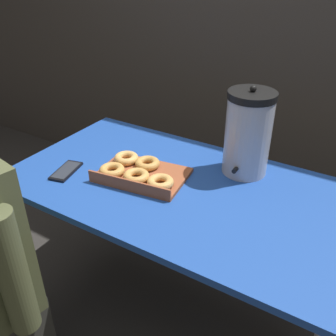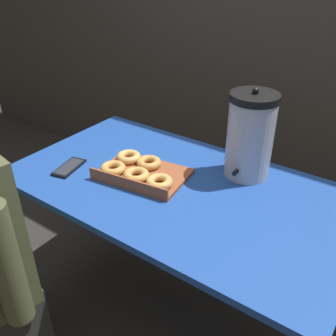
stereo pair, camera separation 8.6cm
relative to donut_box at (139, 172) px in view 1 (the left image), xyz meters
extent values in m
plane|color=#2D2B28|center=(0.16, 0.04, -0.78)|extent=(12.00, 12.00, 0.00)
cube|color=#38332D|center=(0.16, 1.12, 0.49)|extent=(6.00, 0.10, 2.53)
cube|color=#1E479E|center=(0.16, 0.04, -0.04)|extent=(1.37, 0.77, 0.03)
cylinder|color=#ADADB2|center=(-0.47, -0.30, -0.41)|extent=(0.03, 0.03, 0.73)
cylinder|color=#ADADB2|center=(-0.47, 0.37, -0.41)|extent=(0.03, 0.03, 0.73)
cube|color=brown|center=(0.01, 0.01, -0.01)|extent=(0.38, 0.29, 0.02)
cube|color=brown|center=(0.03, -0.11, 0.01)|extent=(0.35, 0.06, 0.04)
torus|color=tan|center=(-0.09, -0.06, 0.01)|extent=(0.15, 0.15, 0.03)
torus|color=tan|center=(0.02, -0.04, 0.01)|extent=(0.11, 0.11, 0.03)
torus|color=#DCA357|center=(0.12, -0.03, 0.01)|extent=(0.15, 0.15, 0.03)
torus|color=#E3AB5E|center=(-0.10, 0.05, 0.01)|extent=(0.12, 0.12, 0.03)
torus|color=#CE9649|center=(0.00, 0.06, 0.01)|extent=(0.15, 0.15, 0.03)
cylinder|color=#B7B7BC|center=(0.35, 0.27, 0.14)|extent=(0.18, 0.18, 0.32)
cylinder|color=black|center=(0.35, 0.27, 0.31)|extent=(0.19, 0.19, 0.03)
sphere|color=black|center=(0.35, 0.27, 0.34)|extent=(0.03, 0.03, 0.03)
cylinder|color=black|center=(0.35, 0.17, 0.04)|extent=(0.02, 0.05, 0.02)
cube|color=black|center=(-0.28, -0.13, -0.02)|extent=(0.11, 0.17, 0.01)
cube|color=#2D333D|center=(-0.28, -0.13, -0.01)|extent=(0.09, 0.15, 0.00)
cube|color=#33332D|center=(-0.28, -0.56, -0.55)|extent=(0.38, 0.29, 0.46)
cylinder|color=#4C5133|center=(-0.04, -0.61, -0.06)|extent=(0.09, 0.09, 0.46)
camera|label=1|loc=(0.78, -1.05, 0.79)|focal=40.00mm
camera|label=2|loc=(0.85, -1.01, 0.79)|focal=40.00mm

